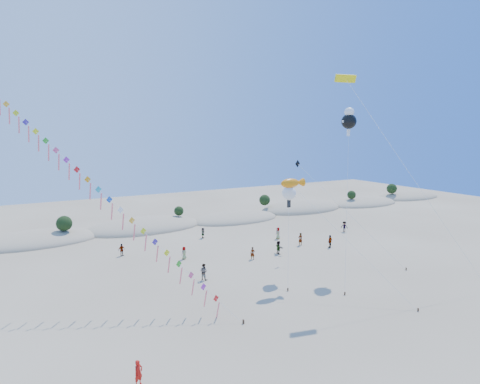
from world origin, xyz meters
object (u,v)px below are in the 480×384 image
Objects in this scene: parafoil_kite at (349,83)px; fish_kite at (293,183)px; flyer_foreground at (138,373)px; kite_train at (73,167)px.

fish_kite is at bearing 144.94° from parafoil_kite.
parafoil_kite reaches higher than fish_kite.
parafoil_kite is 13.01× the size of flyer_foreground.
flyer_foreground is (-18.84, -10.17, -9.39)m from fish_kite.
kite_train is 14.80× the size of flyer_foreground.
fish_kite reaches higher than flyer_foreground.
parafoil_kite is at bearing -20.28° from kite_train.
kite_train reaches higher than flyer_foreground.
parafoil_kite is (24.34, -9.00, 7.79)m from kite_train.
fish_kite is at bearing 1.28° from flyer_foreground.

